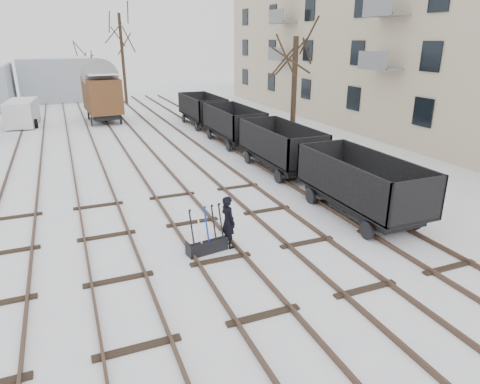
# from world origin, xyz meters

# --- Properties ---
(ground) EXTENTS (120.00, 120.00, 0.00)m
(ground) POSITION_xyz_m (0.00, 0.00, 0.00)
(ground) COLOR white
(ground) RESTS_ON ground
(tracks) EXTENTS (13.90, 52.00, 0.16)m
(tracks) POSITION_xyz_m (-0.00, 13.67, 0.07)
(tracks) COLOR black
(tracks) RESTS_ON ground
(apartment_block) EXTENTS (10.12, 45.00, 16.10)m
(apartment_block) POSITION_xyz_m (19.95, 14.00, 8.05)
(apartment_block) COLOR beige
(apartment_block) RESTS_ON ground
(shed_right) EXTENTS (7.00, 6.00, 4.50)m
(shed_right) POSITION_xyz_m (-4.00, 40.00, 2.25)
(shed_right) COLOR #969FAA
(shed_right) RESTS_ON ground
(ground_frame) EXTENTS (1.35, 0.62, 1.49)m
(ground_frame) POSITION_xyz_m (-0.21, 0.67, 0.28)
(ground_frame) COLOR black
(ground_frame) RESTS_ON ground
(worker) EXTENTS (0.54, 0.70, 1.72)m
(worker) POSITION_xyz_m (0.54, 0.77, 0.86)
(worker) COLOR black
(worker) RESTS_ON ground
(freight_wagon_a) EXTENTS (2.22, 5.56, 2.27)m
(freight_wagon_a) POSITION_xyz_m (6.00, 1.28, 0.87)
(freight_wagon_a) COLOR black
(freight_wagon_a) RESTS_ON ground
(freight_wagon_b) EXTENTS (2.22, 5.56, 2.27)m
(freight_wagon_b) POSITION_xyz_m (6.00, 7.68, 0.87)
(freight_wagon_b) COLOR black
(freight_wagon_b) RESTS_ON ground
(freight_wagon_c) EXTENTS (2.22, 5.56, 2.27)m
(freight_wagon_c) POSITION_xyz_m (6.00, 14.08, 0.87)
(freight_wagon_c) COLOR black
(freight_wagon_c) RESTS_ON ground
(freight_wagon_d) EXTENTS (2.22, 5.56, 2.27)m
(freight_wagon_d) POSITION_xyz_m (6.00, 20.48, 0.87)
(freight_wagon_d) COLOR black
(freight_wagon_d) RESTS_ON ground
(box_van_wagon) EXTENTS (2.91, 5.11, 3.80)m
(box_van_wagon) POSITION_xyz_m (-0.80, 25.09, 2.21)
(box_van_wagon) COLOR black
(box_van_wagon) RESTS_ON ground
(panel_van) EXTENTS (2.31, 4.56, 1.94)m
(panel_van) POSITION_xyz_m (-6.68, 25.66, 1.01)
(panel_van) COLOR silver
(panel_van) RESTS_ON ground
(tree_near) EXTENTS (0.30, 0.30, 6.44)m
(tree_near) POSITION_xyz_m (8.25, 10.54, 3.22)
(tree_near) COLOR black
(tree_near) RESTS_ON ground
(tree_far_left) EXTENTS (0.30, 0.30, 4.48)m
(tree_far_left) POSITION_xyz_m (-0.76, 42.00, 2.24)
(tree_far_left) COLOR black
(tree_far_left) RESTS_ON ground
(tree_far_right) EXTENTS (0.30, 0.30, 8.63)m
(tree_far_right) POSITION_xyz_m (2.35, 34.51, 4.32)
(tree_far_right) COLOR black
(tree_far_right) RESTS_ON ground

